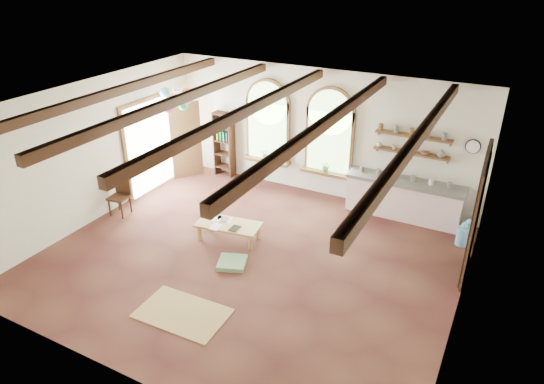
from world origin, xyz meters
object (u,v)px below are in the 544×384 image
Objects in this scene: side_chair at (120,202)px; balloon_cluster at (176,99)px; kitchen_counter at (403,198)px; coffee_table at (229,226)px.

balloon_cluster reaches higher than side_chair.
balloon_cluster is (0.24, 2.08, 2.03)m from side_chair.
coffee_table is at bearing -137.81° from kitchen_counter.
side_chair is (-2.90, -0.21, -0.04)m from coffee_table.
coffee_table is 2.90m from side_chair.
side_chair is 0.93× the size of balloon_cluster.
kitchen_counter is at bearing 26.55° from side_chair.
balloon_cluster is (-2.65, 1.87, 1.99)m from coffee_table.
side_chair is at bearing -175.95° from coffee_table.
side_chair reaches higher than kitchen_counter.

